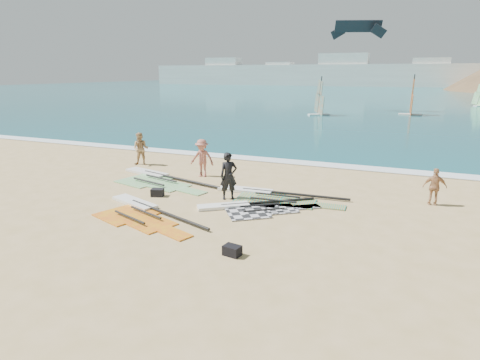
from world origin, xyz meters
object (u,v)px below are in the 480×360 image
at_px(person_wetsuit, 229,176).
at_px(beachgoer_mid, 202,158).
at_px(rig_orange, 267,196).
at_px(gear_bag_far, 232,250).
at_px(rig_grey, 249,208).
at_px(beachgoer_back, 435,187).
at_px(rig_green, 156,178).
at_px(beachgoer_left, 141,149).
at_px(gear_bag_near, 157,192).
at_px(rig_red, 140,212).

bearing_deg(person_wetsuit, beachgoer_mid, 97.45).
bearing_deg(beachgoer_mid, rig_orange, -30.11).
bearing_deg(beachgoer_mid, gear_bag_far, -61.09).
relative_size(rig_grey, person_wetsuit, 2.32).
relative_size(beachgoer_mid, beachgoer_back, 1.28).
distance_m(rig_green, beachgoer_left, 3.68).
bearing_deg(rig_orange, beachgoer_left, 157.70).
height_order(gear_bag_far, beachgoer_mid, beachgoer_mid).
relative_size(rig_grey, gear_bag_far, 9.20).
xyz_separation_m(rig_orange, gear_bag_near, (-4.41, -1.72, 0.12)).
relative_size(rig_red, beachgoer_left, 2.88).
bearing_deg(beachgoer_left, rig_red, -71.12).
height_order(rig_green, beachgoer_back, beachgoer_back).
height_order(gear_bag_near, beachgoer_left, beachgoer_left).
distance_m(gear_bag_far, person_wetsuit, 5.48).
distance_m(rig_red, beachgoer_mid, 5.90).
height_order(rig_red, gear_bag_near, gear_bag_near).
bearing_deg(rig_green, rig_orange, 8.80).
bearing_deg(rig_green, gear_bag_near, -39.65).
xyz_separation_m(rig_grey, beachgoer_mid, (-4.07, 3.80, 0.92)).
xyz_separation_m(rig_orange, rig_red, (-3.79, -3.78, -0.00)).
bearing_deg(rig_grey, gear_bag_near, 143.02).
bearing_deg(gear_bag_near, rig_orange, 21.30).
bearing_deg(person_wetsuit, rig_red, -165.55).
distance_m(rig_red, gear_bag_near, 2.16).
relative_size(rig_grey, gear_bag_near, 8.84).
relative_size(rig_red, person_wetsuit, 2.72).
bearing_deg(gear_bag_far, rig_red, 157.12).
height_order(rig_red, beachgoer_back, beachgoer_back).
xyz_separation_m(rig_green, rig_red, (2.30, -4.39, -0.00)).
xyz_separation_m(rig_grey, person_wetsuit, (-1.28, 0.90, 0.95)).
xyz_separation_m(beachgoer_left, beachgoer_back, (15.21, -1.45, -0.18)).
bearing_deg(beachgoer_back, rig_red, 22.67).
bearing_deg(beachgoer_left, gear_bag_far, -59.37).
bearing_deg(beachgoer_back, gear_bag_near, 11.99).
relative_size(rig_orange, beachgoer_back, 3.85).
height_order(rig_grey, gear_bag_far, gear_bag_far).
relative_size(rig_green, beachgoer_left, 3.33).
height_order(rig_orange, gear_bag_near, gear_bag_near).
bearing_deg(beachgoer_left, rig_orange, -36.12).
distance_m(person_wetsuit, beachgoer_back, 8.30).
height_order(rig_grey, beachgoer_back, beachgoer_back).
bearing_deg(gear_bag_near, rig_green, 125.89).
bearing_deg(beachgoer_mid, person_wetsuit, -50.48).
bearing_deg(rig_orange, rig_red, -138.11).
height_order(rig_grey, rig_green, rig_green).
relative_size(rig_green, person_wetsuit, 3.14).
bearing_deg(rig_red, rig_grey, 48.77).
distance_m(rig_green, beachgoer_mid, 2.54).
xyz_separation_m(person_wetsuit, beachgoer_back, (7.93, 2.46, -0.24)).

